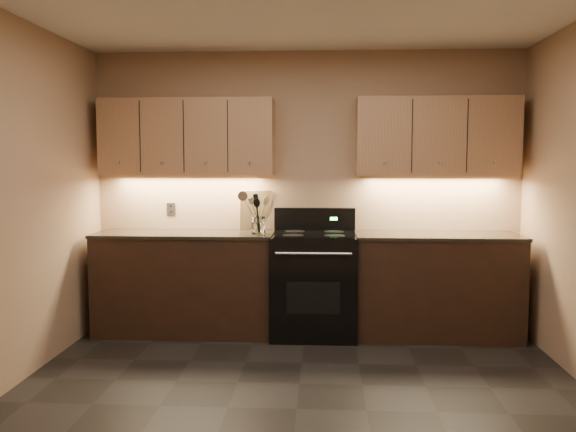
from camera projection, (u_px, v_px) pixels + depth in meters
The scene contains 15 objects.
floor at pixel (297, 409), 3.89m from camera, with size 4.00×4.00×0.00m, color black.
wall_back at pixel (306, 191), 5.76m from camera, with size 4.00×0.04×2.60m, color tan.
counter_left at pixel (186, 282), 5.61m from camera, with size 1.62×0.62×0.93m.
counter_right at pixel (436, 285), 5.47m from camera, with size 1.46×0.62×0.93m.
stove at pixel (314, 283), 5.52m from camera, with size 0.76×0.68×1.14m.
upper_cab_left at pixel (187, 137), 5.63m from camera, with size 1.60×0.30×0.70m, color #AF7E57.
upper_cab_right at pixel (437, 137), 5.50m from camera, with size 1.44×0.30×0.70m, color #AF7E57.
outlet_plate at pixel (171, 209), 5.85m from camera, with size 0.09×0.01×0.12m, color #B2B5BA.
utensil_crock at pixel (258, 226), 5.46m from camera, with size 0.16×0.16×0.15m.
cutting_board at pixel (256, 210), 5.77m from camera, with size 0.30×0.02×0.38m, color tan.
wooden_spoon at pixel (256, 214), 5.44m from camera, with size 0.06×0.06×0.33m, color tan, non-canonical shape.
black_spoon at pixel (259, 215), 5.46m from camera, with size 0.06×0.06×0.31m, color black, non-canonical shape.
black_turner at pixel (259, 212), 5.43m from camera, with size 0.08×0.08×0.36m, color black, non-canonical shape.
steel_spatula at pixel (262, 213), 5.46m from camera, with size 0.08×0.08×0.33m, color silver, non-canonical shape.
steel_skimmer at pixel (261, 211), 5.44m from camera, with size 0.09×0.09×0.38m, color silver, non-canonical shape.
Camera 1 is at (0.17, -3.76, 1.59)m, focal length 38.00 mm.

